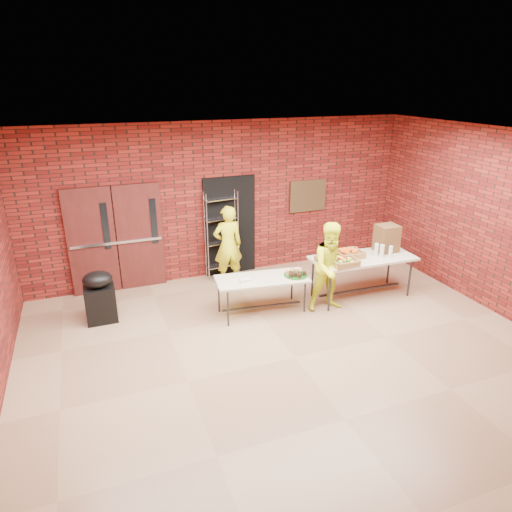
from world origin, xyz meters
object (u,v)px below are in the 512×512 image
Objects in this scene: wire_rack at (222,235)px; covered_grill at (100,296)px; table_right at (363,260)px; coffee_dispenser at (387,238)px; volunteer_man at (332,267)px; table_left at (262,281)px; volunteer_woman at (228,245)px.

covered_grill is (-2.52, -1.08, -0.46)m from wire_rack.
coffee_dispenser is (0.59, 0.13, 0.33)m from table_right.
wire_rack reaches higher than table_right.
coffee_dispenser is 0.57× the size of covered_grill.
volunteer_man reaches higher than coffee_dispenser.
table_left is (0.19, -1.78, -0.31)m from wire_rack.
covered_grill is at bearing 172.64° from table_right.
wire_rack is 3.52× the size of coffee_dispenser.
volunteer_man is at bearing -161.41° from table_right.
volunteer_woman reaches higher than coffee_dispenser.
coffee_dispenser is 1.47m from volunteer_man.
covered_grill is (-5.32, 0.65, -0.61)m from coffee_dispenser.
wire_rack is 0.36m from volunteer_woman.
volunteer_man is at bearing -14.32° from covered_grill.
table_left is at bearing -178.78° from coffee_dispenser.
coffee_dispenser is 5.39m from covered_grill.
volunteer_woman reaches higher than table_right.
coffee_dispenser reaches higher than covered_grill.
volunteer_man is at bearing -165.14° from coffee_dispenser.
wire_rack is 1.13× the size of volunteer_man.
table_left is at bearing 96.12° from volunteer_woman.
table_right is at bearing 144.71° from volunteer_woman.
volunteer_man reaches higher than covered_grill.
volunteer_woman is at bearing 153.43° from coffee_dispenser.
table_right is 1.22× the size of volunteer_man.
volunteer_woman is at bearing 132.96° from volunteer_man.
wire_rack reaches higher than coffee_dispenser.
table_left is 2.65m from coffee_dispenser.
coffee_dispenser is at bearing 19.76° from volunteer_man.
volunteer_woman is at bearing -93.35° from wire_rack.
covered_grill is 0.56× the size of volunteer_woman.
volunteer_woman is at bearing 16.48° from covered_grill.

